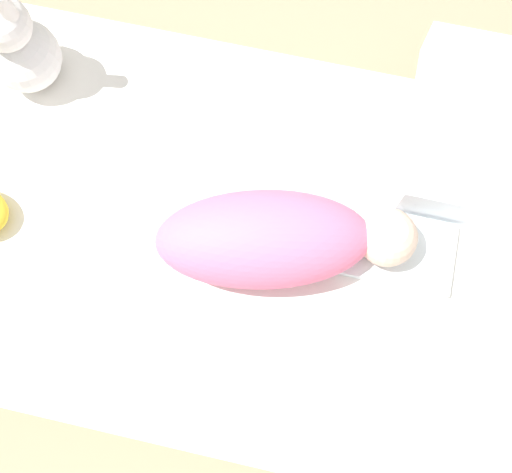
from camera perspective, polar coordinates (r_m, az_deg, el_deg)
ground_plane at (r=1.45m, az=-0.56°, el=-2.50°), size 12.00×12.00×0.00m
bed_mattress at (r=1.33m, az=-0.61°, el=-1.37°), size 1.32×0.86×0.24m
burp_cloth at (r=1.23m, az=13.13°, el=-1.17°), size 0.23×0.15×0.02m
swaddled_baby at (r=1.14m, az=2.03°, el=-0.23°), size 0.51×0.29×0.15m
pillow at (r=1.34m, az=22.32°, el=9.05°), size 0.36×0.39×0.11m
bunny_plush at (r=1.36m, az=-21.74°, el=16.52°), size 0.15×0.15×0.31m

